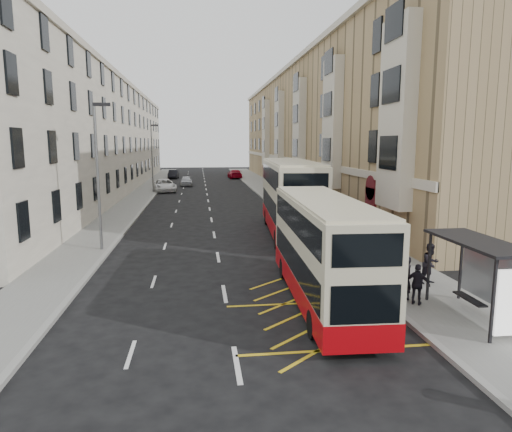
{
  "coord_description": "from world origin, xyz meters",
  "views": [
    {
      "loc": [
        -0.94,
        -13.72,
        6.04
      ],
      "look_at": [
        1.8,
        8.08,
        2.5
      ],
      "focal_mm": 32.0,
      "sensor_mm": 36.0,
      "label": 1
    }
  ],
  "objects": [
    {
      "name": "white_van",
      "position": [
        -5.2,
        43.76,
        0.78
      ],
      "size": [
        3.47,
        5.94,
        1.55
      ],
      "primitive_type": "imported",
      "rotation": [
        0.0,
        0.0,
        0.17
      ],
      "color": "white",
      "rests_on": "ground"
    },
    {
      "name": "road_markings",
      "position": [
        0.0,
        45.0,
        0.01
      ],
      "size": [
        10.0,
        110.0,
        0.01
      ],
      "primitive_type": null,
      "color": "silver",
      "rests_on": "ground"
    },
    {
      "name": "kerb_right",
      "position": [
        6.0,
        30.0,
        0.07
      ],
      "size": [
        0.25,
        120.0,
        0.15
      ],
      "primitive_type": "cube",
      "color": "gray",
      "rests_on": "ground"
    },
    {
      "name": "double_decker_front",
      "position": [
        3.66,
        2.55,
        2.04
      ],
      "size": [
        2.71,
        10.11,
        4.0
      ],
      "rotation": [
        0.0,
        0.0,
        -0.04
      ],
      "color": "beige",
      "rests_on": "ground"
    },
    {
      "name": "terrace_right",
      "position": [
        14.88,
        45.38,
        7.52
      ],
      "size": [
        10.75,
        79.0,
        15.25
      ],
      "color": "tan",
      "rests_on": "ground"
    },
    {
      "name": "pedestrian_near",
      "position": [
        6.66,
        1.94,
        1.0
      ],
      "size": [
        0.73,
        0.6,
        1.71
      ],
      "primitive_type": "imported",
      "rotation": [
        0.0,
        0.0,
        3.51
      ],
      "color": "black",
      "rests_on": "pavement_right"
    },
    {
      "name": "pavement_left",
      "position": [
        -7.5,
        30.0,
        0.07
      ],
      "size": [
        3.0,
        120.0,
        0.15
      ],
      "primitive_type": "cube",
      "color": "slate",
      "rests_on": "ground"
    },
    {
      "name": "terrace_left",
      "position": [
        -13.43,
        45.5,
        6.52
      ],
      "size": [
        9.18,
        79.0,
        13.25
      ],
      "color": "silver",
      "rests_on": "ground"
    },
    {
      "name": "double_decker_rear",
      "position": [
        5.0,
        15.36,
        2.48
      ],
      "size": [
        3.68,
        12.39,
        4.87
      ],
      "rotation": [
        0.0,
        0.0,
        -0.07
      ],
      "color": "beige",
      "rests_on": "ground"
    },
    {
      "name": "car_silver",
      "position": [
        -2.66,
        51.04,
        0.7
      ],
      "size": [
        1.71,
        4.13,
        1.4
      ],
      "primitive_type": "imported",
      "rotation": [
        0.0,
        0.0,
        0.01
      ],
      "color": "#ADAFB5",
      "rests_on": "ground"
    },
    {
      "name": "bus_shelter",
      "position": [
        8.34,
        -0.39,
        2.14
      ],
      "size": [
        1.65,
        4.25,
        2.7
      ],
      "color": "black",
      "rests_on": "pavement_right"
    },
    {
      "name": "guard_railing",
      "position": [
        6.25,
        5.75,
        0.86
      ],
      "size": [
        0.06,
        6.56,
        1.01
      ],
      "color": "#AA1617",
      "rests_on": "pavement_right"
    },
    {
      "name": "street_lamp_far",
      "position": [
        -6.35,
        42.0,
        4.64
      ],
      "size": [
        0.93,
        0.18,
        8.0
      ],
      "color": "slate",
      "rests_on": "pavement_left"
    },
    {
      "name": "street_lamp_near",
      "position": [
        -6.35,
        12.0,
        4.64
      ],
      "size": [
        0.93,
        0.18,
        8.0
      ],
      "color": "slate",
      "rests_on": "pavement_left"
    },
    {
      "name": "kerb_left",
      "position": [
        -6.0,
        30.0,
        0.07
      ],
      "size": [
        0.25,
        120.0,
        0.15
      ],
      "primitive_type": "cube",
      "color": "gray",
      "rests_on": "ground"
    },
    {
      "name": "pedestrian_far",
      "position": [
        6.93,
        1.47,
        0.91
      ],
      "size": [
        0.94,
        0.82,
        1.52
      ],
      "primitive_type": "imported",
      "rotation": [
        0.0,
        0.0,
        2.52
      ],
      "color": "black",
      "rests_on": "pavement_right"
    },
    {
      "name": "ground",
      "position": [
        0.0,
        0.0,
        0.0
      ],
      "size": [
        200.0,
        200.0,
        0.0
      ],
      "primitive_type": "plane",
      "color": "black",
      "rests_on": "ground"
    },
    {
      "name": "pavement_right",
      "position": [
        8.0,
        30.0,
        0.07
      ],
      "size": [
        4.0,
        120.0,
        0.15
      ],
      "primitive_type": "cube",
      "color": "slate",
      "rests_on": "ground"
    },
    {
      "name": "car_red",
      "position": [
        5.2,
        64.06,
        0.74
      ],
      "size": [
        2.34,
        5.19,
        1.48
      ],
      "primitive_type": "imported",
      "rotation": [
        0.0,
        0.0,
        3.2
      ],
      "color": "#980114",
      "rests_on": "ground"
    },
    {
      "name": "car_dark",
      "position": [
        -5.2,
        65.16,
        0.72
      ],
      "size": [
        1.75,
        4.45,
        1.44
      ],
      "primitive_type": "imported",
      "rotation": [
        0.0,
        0.0,
        -0.05
      ],
      "color": "black",
      "rests_on": "ground"
    },
    {
      "name": "pedestrian_mid",
      "position": [
        8.67,
        3.81,
        1.01
      ],
      "size": [
        1.01,
        0.89,
        1.73
      ],
      "primitive_type": "imported",
      "rotation": [
        0.0,
        0.0,
        0.33
      ],
      "color": "black",
      "rests_on": "pavement_right"
    }
  ]
}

